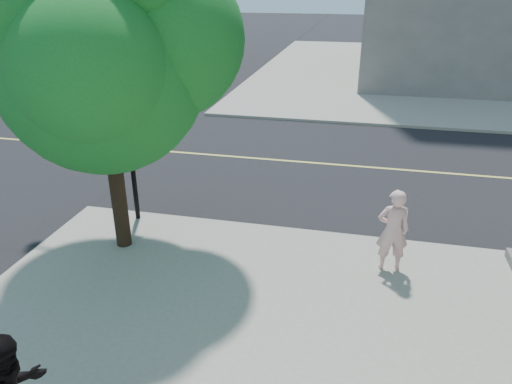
# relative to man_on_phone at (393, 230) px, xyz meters

# --- Properties ---
(ground) EXTENTS (140.00, 140.00, 0.00)m
(ground) POSITION_rel_man_on_phone_xyz_m (-6.10, 1.20, -0.94)
(ground) COLOR black
(ground) RESTS_ON ground
(road_ew) EXTENTS (140.00, 9.00, 0.01)m
(road_ew) POSITION_rel_man_on_phone_xyz_m (-6.10, 5.70, -0.94)
(road_ew) COLOR black
(road_ew) RESTS_ON ground
(sidewalk_ne) EXTENTS (29.00, 25.00, 0.12)m
(sidewalk_ne) POSITION_rel_man_on_phone_xyz_m (7.40, 22.70, -0.88)
(sidewalk_ne) COLOR gray
(sidewalk_ne) RESTS_ON ground
(man_on_phone) EXTENTS (0.65, 0.47, 1.65)m
(man_on_phone) POSITION_rel_man_on_phone_xyz_m (0.00, 0.00, 0.00)
(man_on_phone) COLOR beige
(man_on_phone) RESTS_ON sidewalk_se
(street_tree) EXTENTS (4.70, 4.27, 6.24)m
(street_tree) POSITION_rel_man_on_phone_xyz_m (-5.27, -0.26, 3.20)
(street_tree) COLOR black
(street_tree) RESTS_ON sidewalk_se
(signal_pole) EXTENTS (3.32, 0.38, 3.75)m
(signal_pole) POSITION_rel_man_on_phone_xyz_m (-7.44, 0.90, 2.23)
(signal_pole) COLOR black
(signal_pole) RESTS_ON sidewalk_se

